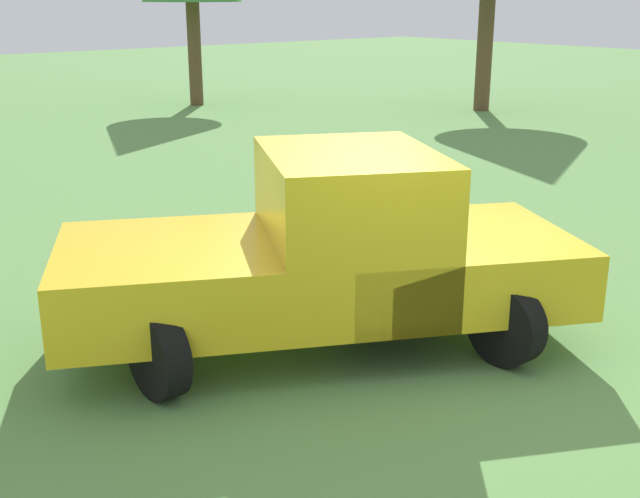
{
  "coord_description": "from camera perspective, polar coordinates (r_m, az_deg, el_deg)",
  "views": [
    {
      "loc": [
        -4.58,
        4.66,
        3.09
      ],
      "look_at": [
        0.73,
        0.33,
        0.9
      ],
      "focal_mm": 44.84,
      "sensor_mm": 36.0,
      "label": 1
    }
  ],
  "objects": [
    {
      "name": "ground_plane",
      "position": [
        7.23,
        5.72,
        -7.67
      ],
      "size": [
        80.0,
        80.0,
        0.0
      ],
      "primitive_type": "plane",
      "color": "#5B8C47"
    },
    {
      "name": "pickup_truck",
      "position": [
        7.21,
        0.93,
        0.13
      ],
      "size": [
        3.81,
        4.96,
        1.78
      ],
      "rotation": [
        0.0,
        0.0,
        1.09
      ],
      "color": "black",
      "rests_on": "ground_plane"
    }
  ]
}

